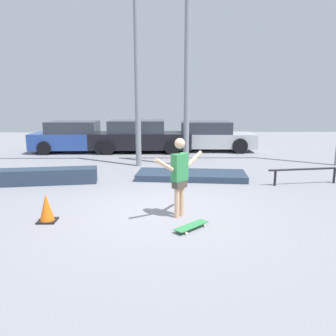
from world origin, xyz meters
The scene contains 12 objects.
ground_plane centered at (0.00, 0.00, 0.00)m, with size 36.00×36.00×0.00m, color gray.
skateboarder centered at (0.35, -0.23, 0.92)m, with size 1.02×0.99×1.63m.
skateboard centered at (0.55, -0.91, 0.06)m, with size 0.70×0.68×0.08m.
grind_box centered at (-3.32, 2.56, 0.22)m, with size 2.80×0.59×0.44m, color #28384C.
manual_pad centered at (0.89, 3.15, 0.09)m, with size 3.31×1.23×0.19m, color #28384C.
grind_rail centered at (4.07, 2.34, 0.37)m, with size 2.22×0.37×0.48m.
canopy_support_left centered at (-3.67, 5.13, 3.67)m, with size 5.81×0.20×6.00m.
canopy_support_right centered at (3.67, 5.13, 3.67)m, with size 5.81×0.20×6.00m.
parked_car_blue centered at (-3.99, 8.55, 0.68)m, with size 4.04×2.04×1.41m.
parked_car_black centered at (-1.05, 8.49, 0.70)m, with size 4.58×1.91×1.45m.
parked_car_silver centered at (2.16, 8.75, 0.67)m, with size 4.27×2.00×1.38m.
traffic_cone centered at (-2.28, -0.47, 0.27)m, with size 0.35×0.35×0.56m.
Camera 1 is at (0.01, -6.66, 2.36)m, focal length 35.00 mm.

